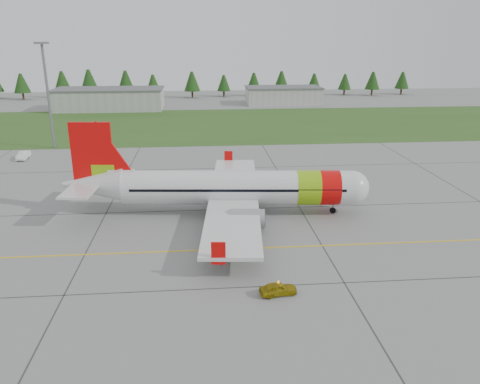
{
  "coord_description": "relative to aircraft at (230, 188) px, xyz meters",
  "views": [
    {
      "loc": [
        -2.81,
        -36.92,
        21.46
      ],
      "look_at": [
        1.76,
        15.63,
        3.81
      ],
      "focal_mm": 35.0,
      "sensor_mm": 36.0,
      "label": 1
    }
  ],
  "objects": [
    {
      "name": "treeline",
      "position": [
        -0.83,
        119.29,
        1.64
      ],
      "size": [
        160.0,
        8.0,
        10.0
      ],
      "primitive_type": null,
      "color": "#1C3F14",
      "rests_on": "ground"
    },
    {
      "name": "aircraft",
      "position": [
        0.0,
        0.0,
        0.0
      ],
      "size": [
        38.44,
        35.55,
        11.64
      ],
      "rotation": [
        0.0,
        0.0,
        -0.09
      ],
      "color": "silver",
      "rests_on": "ground"
    },
    {
      "name": "follow_me_car",
      "position": [
        2.79,
        -20.18,
        -1.71
      ],
      "size": [
        1.32,
        1.49,
        3.3
      ],
      "primitive_type": "imported",
      "rotation": [
        0.0,
        0.0,
        1.73
      ],
      "color": "yellow",
      "rests_on": "ground"
    },
    {
      "name": "grass_strip",
      "position": [
        -0.83,
        63.29,
        -3.34
      ],
      "size": [
        320.0,
        50.0,
        0.03
      ],
      "primitive_type": "cube",
      "color": "#30561E",
      "rests_on": "ground"
    },
    {
      "name": "taxi_guideline",
      "position": [
        -0.83,
        -10.71,
        -3.35
      ],
      "size": [
        120.0,
        0.25,
        0.02
      ],
      "primitive_type": "cube",
      "color": "gold",
      "rests_on": "ground"
    },
    {
      "name": "hangar_east",
      "position": [
        24.17,
        99.29,
        -0.76
      ],
      "size": [
        24.0,
        12.0,
        5.2
      ],
      "primitive_type": "cube",
      "color": "#A8A8A3",
      "rests_on": "ground"
    },
    {
      "name": "ground",
      "position": [
        -0.83,
        -18.71,
        -3.36
      ],
      "size": [
        320.0,
        320.0,
        0.0
      ],
      "primitive_type": "plane",
      "color": "gray",
      "rests_on": "ground"
    },
    {
      "name": "floodlight_mast",
      "position": [
        -32.83,
        39.29,
        6.64
      ],
      "size": [
        0.5,
        0.5,
        20.0
      ],
      "primitive_type": "cylinder",
      "color": "slate",
      "rests_on": "ground"
    },
    {
      "name": "service_van",
      "position": [
        -35.98,
        30.69,
        -1.19
      ],
      "size": [
        1.55,
        1.47,
        4.34
      ],
      "primitive_type": "imported",
      "rotation": [
        0.0,
        0.0,
        0.03
      ],
      "color": "white",
      "rests_on": "ground"
    },
    {
      "name": "hangar_west",
      "position": [
        -30.83,
        91.29,
        -0.36
      ],
      "size": [
        32.0,
        14.0,
        6.0
      ],
      "primitive_type": "cube",
      "color": "#A8A8A3",
      "rests_on": "ground"
    }
  ]
}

